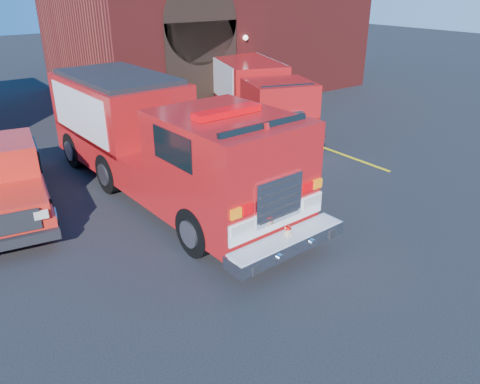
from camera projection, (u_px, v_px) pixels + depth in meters
ground at (212, 223)px, 11.82m from camera, size 100.00×100.00×0.00m
parking_stripe_near at (354, 158)px, 16.07m from camera, size 0.12×3.00×0.01m
parking_stripe_mid at (294, 137)px, 18.26m from camera, size 0.12×3.00×0.01m
parking_stripe_far at (248, 120)px, 20.46m from camera, size 0.12×3.00×0.01m
fire_station at (206, 7)px, 25.15m from camera, size 15.20×10.20×8.45m
fire_engine at (161, 140)px, 12.84m from camera, size 3.21×10.08×3.07m
secondary_truck at (256, 93)px, 19.25m from camera, size 4.76×8.04×2.49m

